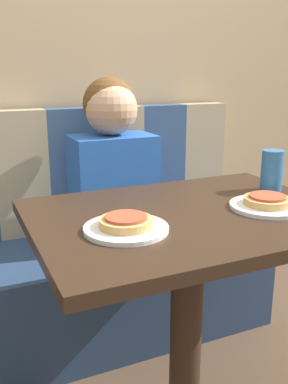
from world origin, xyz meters
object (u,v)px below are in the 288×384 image
object	(u,v)px
pizza_right	(267,200)
plate_left	(126,229)
drinking_cup	(272,171)
plate_right	(267,206)
pizza_left	(126,221)
person	(112,160)

from	to	relation	value
pizza_right	plate_left	bearing A→B (deg)	180.00
pizza_right	drinking_cup	distance (m)	0.21
plate_left	drinking_cup	distance (m)	0.61
drinking_cup	pizza_right	bearing A→B (deg)	-132.95
plate_left	drinking_cup	size ratio (longest dim) A/B	1.58
plate_right	drinking_cup	size ratio (longest dim) A/B	1.58
plate_right	pizza_left	size ratio (longest dim) A/B	1.58
plate_right	pizza_left	distance (m)	0.45
plate_left	pizza_right	xyz separation A→B (m)	(0.45, 0.00, 0.02)
pizza_left	plate_left	bearing A→B (deg)	180.00
pizza_left	pizza_right	world-z (taller)	same
plate_right	pizza_right	xyz separation A→B (m)	(-0.00, 0.00, 0.02)
plate_right	pizza_left	world-z (taller)	pizza_left
plate_left	pizza_right	size ratio (longest dim) A/B	1.58
plate_right	pizza_left	bearing A→B (deg)	180.00
person	pizza_right	size ratio (longest dim) A/B	5.03
person	plate_left	size ratio (longest dim) A/B	3.18
person	plate_left	xyz separation A→B (m)	(-0.22, -0.71, -0.03)
pizza_left	person	bearing A→B (deg)	72.55
plate_right	pizza_right	size ratio (longest dim) A/B	1.58
pizza_right	pizza_left	bearing A→B (deg)	180.00
person	drinking_cup	size ratio (longest dim) A/B	5.03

